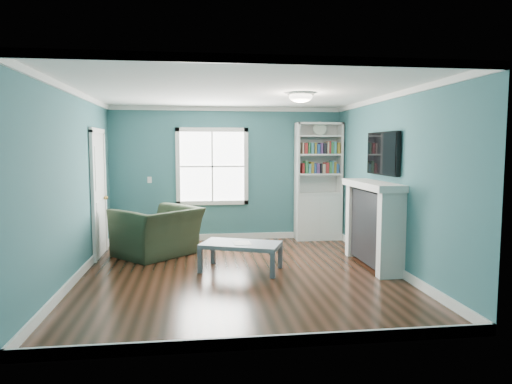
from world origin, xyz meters
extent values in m
plane|color=black|center=(0.00, 0.00, 0.00)|extent=(5.00, 5.00, 0.00)
plane|color=#34696E|center=(0.00, 2.50, 1.30)|extent=(4.50, 0.00, 4.50)
plane|color=#34696E|center=(0.00, -2.50, 1.30)|extent=(4.50, 0.00, 4.50)
plane|color=#34696E|center=(-2.25, 0.00, 1.30)|extent=(0.00, 5.00, 5.00)
plane|color=#34696E|center=(2.25, 0.00, 1.30)|extent=(0.00, 5.00, 5.00)
plane|color=white|center=(0.00, 0.00, 2.60)|extent=(5.00, 5.00, 0.00)
cube|color=white|center=(0.00, 2.48, 0.06)|extent=(4.50, 0.03, 0.12)
cube|color=white|center=(0.00, -2.48, 0.06)|extent=(4.50, 0.03, 0.12)
cube|color=white|center=(-2.23, 0.00, 0.06)|extent=(0.03, 5.00, 0.12)
cube|color=white|center=(2.23, 0.00, 0.06)|extent=(0.03, 5.00, 0.12)
cube|color=white|center=(0.00, 2.48, 2.56)|extent=(4.50, 0.04, 0.08)
cube|color=white|center=(0.00, -2.48, 2.56)|extent=(4.50, 0.04, 0.08)
cube|color=white|center=(-2.23, 0.00, 2.56)|extent=(0.04, 5.00, 0.08)
cube|color=white|center=(2.23, 0.00, 2.56)|extent=(0.04, 5.00, 0.08)
cube|color=white|center=(-0.30, 2.50, 1.45)|extent=(1.24, 0.01, 1.34)
cube|color=white|center=(-0.96, 2.48, 1.45)|extent=(0.08, 0.06, 1.50)
cube|color=white|center=(0.36, 2.48, 1.45)|extent=(0.08, 0.06, 1.50)
cube|color=white|center=(-0.30, 2.48, 0.74)|extent=(1.40, 0.06, 0.08)
cube|color=white|center=(-0.30, 2.48, 2.16)|extent=(1.40, 0.06, 0.08)
cube|color=white|center=(-0.30, 2.48, 1.45)|extent=(1.24, 0.03, 0.03)
cube|color=white|center=(-0.30, 2.48, 1.45)|extent=(0.03, 0.03, 1.34)
cube|color=silver|center=(1.77, 2.30, 0.45)|extent=(0.90, 0.35, 0.90)
cube|color=silver|center=(1.34, 2.30, 1.60)|extent=(0.04, 0.35, 1.40)
cube|color=silver|center=(2.20, 2.30, 1.60)|extent=(0.04, 0.35, 1.40)
cube|color=silver|center=(1.77, 2.46, 1.60)|extent=(0.90, 0.02, 1.40)
cube|color=silver|center=(1.77, 2.30, 2.28)|extent=(0.90, 0.35, 0.04)
cube|color=silver|center=(1.77, 2.30, 0.92)|extent=(0.84, 0.33, 0.03)
cube|color=silver|center=(1.77, 2.30, 1.30)|extent=(0.84, 0.33, 0.03)
cube|color=silver|center=(1.77, 2.30, 1.68)|extent=(0.84, 0.33, 0.03)
cube|color=silver|center=(1.77, 2.30, 2.04)|extent=(0.84, 0.33, 0.03)
cube|color=maroon|center=(1.77, 2.28, 1.43)|extent=(0.70, 0.25, 0.22)
cube|color=#33723F|center=(1.77, 2.28, 1.81)|extent=(0.70, 0.25, 0.22)
cylinder|color=beige|center=(1.77, 2.25, 2.19)|extent=(0.26, 0.06, 0.26)
cube|color=black|center=(2.09, 0.20, 0.60)|extent=(0.30, 1.20, 1.10)
cube|color=black|center=(2.07, 0.20, 0.40)|extent=(0.22, 0.65, 0.70)
cube|color=silver|center=(2.07, -0.47, 0.60)|extent=(0.36, 0.16, 1.20)
cube|color=silver|center=(2.07, 0.87, 0.60)|extent=(0.36, 0.16, 1.20)
cube|color=silver|center=(2.05, 0.20, 1.25)|extent=(0.44, 1.58, 0.10)
cube|color=black|center=(2.20, 0.20, 1.72)|extent=(0.06, 1.10, 0.65)
cube|color=silver|center=(-2.23, 1.40, 1.02)|extent=(0.04, 0.80, 2.05)
cube|color=white|center=(-2.22, 0.95, 1.02)|extent=(0.05, 0.08, 2.13)
cube|color=white|center=(-2.22, 1.85, 1.02)|extent=(0.05, 0.08, 2.13)
cube|color=white|center=(-2.22, 1.40, 2.09)|extent=(0.05, 0.98, 0.08)
sphere|color=#BF8C3F|center=(-2.17, 1.70, 0.95)|extent=(0.07, 0.07, 0.07)
ellipsoid|color=white|center=(0.90, 0.10, 2.54)|extent=(0.34, 0.34, 0.15)
cylinder|color=white|center=(0.90, 0.10, 2.58)|extent=(0.38, 0.38, 0.03)
cube|color=white|center=(-1.50, 2.48, 1.20)|extent=(0.08, 0.01, 0.12)
imported|color=#232C1B|center=(-1.27, 1.30, 0.54)|extent=(1.45, 1.44, 1.08)
cube|color=#555B66|center=(-0.57, 0.12, 0.18)|extent=(0.08, 0.08, 0.35)
cube|color=#555B66|center=(0.44, -0.27, 0.18)|extent=(0.08, 0.08, 0.35)
cube|color=#555B66|center=(-0.36, 0.64, 0.18)|extent=(0.08, 0.08, 0.35)
cube|color=#555B66|center=(0.64, 0.25, 0.18)|extent=(0.08, 0.08, 0.35)
cube|color=slate|center=(0.04, 0.18, 0.38)|extent=(1.29, 0.99, 0.06)
cube|color=white|center=(0.05, 0.16, 0.42)|extent=(0.26, 0.32, 0.00)
camera|label=1|loc=(-0.59, -6.41, 1.81)|focal=32.00mm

